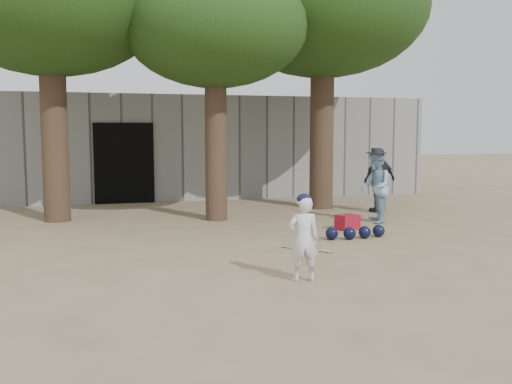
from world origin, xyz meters
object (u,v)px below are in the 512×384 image
object	(u,v)px
spectator_dark	(379,180)
red_bag	(347,222)
spectator_blue	(376,187)
boy_player	(304,239)

from	to	relation	value
spectator_dark	red_bag	world-z (taller)	spectator_dark
spectator_blue	spectator_dark	xyz separation A→B (m)	(0.87, 1.45, 0.02)
spectator_dark	red_bag	bearing A→B (deg)	36.18
boy_player	red_bag	size ratio (longest dim) A/B	2.67
boy_player	spectator_dark	xyz separation A→B (m)	(4.08, 5.56, 0.22)
spectator_blue	red_bag	distance (m)	1.31
spectator_dark	spectator_blue	bearing A→B (deg)	46.18
spectator_blue	spectator_dark	size ratio (longest dim) A/B	0.98
spectator_blue	red_bag	bearing A→B (deg)	-37.25
red_bag	spectator_blue	bearing A→B (deg)	34.40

